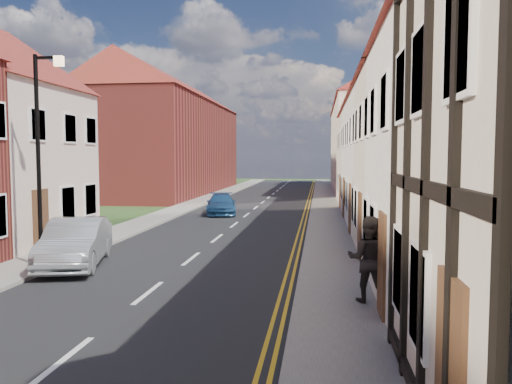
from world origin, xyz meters
TOP-DOWN VIEW (x-y plane):
  - road at (0.00, 30.00)m, footprint 7.00×90.00m
  - pavement_left at (-4.40, 30.00)m, footprint 1.80×90.00m
  - pavement_right at (4.40, 30.00)m, footprint 1.80×90.00m
  - cottage_r_cream_mid at (9.30, 23.50)m, footprint 8.30×5.20m
  - cottage_r_pink at (9.30, 28.90)m, footprint 8.30×6.00m
  - cottage_r_white_far at (9.30, 34.30)m, footprint 8.30×5.20m
  - cottage_r_cream_far at (9.30, 39.70)m, footprint 8.30×6.00m
  - block_right_far at (9.30, 55.00)m, footprint 8.30×24.20m
  - block_left_far at (-9.30, 50.00)m, footprint 8.30×24.20m
  - lamppost at (-3.81, 20.00)m, footprint 0.88×0.15m
  - car_mid at (-3.14, 20.58)m, footprint 2.59×4.54m
  - car_far at (-1.50, 34.36)m, footprint 2.34×4.18m
  - pedestrian_right at (5.10, 17.59)m, footprint 1.01×0.84m

SIDE VIEW (x-z plane):
  - road at x=0.00m, z-range 0.00..0.02m
  - pavement_left at x=-4.40m, z-range 0.00..0.12m
  - pavement_right at x=4.40m, z-range 0.00..0.12m
  - car_far at x=-1.50m, z-range 0.00..1.15m
  - car_mid at x=-3.14m, z-range 0.00..1.42m
  - pedestrian_right at x=5.10m, z-range 0.12..1.99m
  - lamppost at x=-3.81m, z-range 0.54..6.54m
  - cottage_r_pink at x=9.30m, z-range -0.03..8.97m
  - cottage_r_cream_far at x=9.30m, z-range -0.03..8.97m
  - cottage_r_cream_mid at x=9.30m, z-range -0.02..8.98m
  - cottage_r_white_far at x=9.30m, z-range -0.02..8.98m
  - block_right_far at x=9.30m, z-range 0.04..10.54m
  - block_left_far at x=-9.30m, z-range 0.04..10.54m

